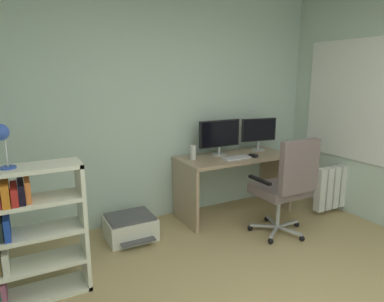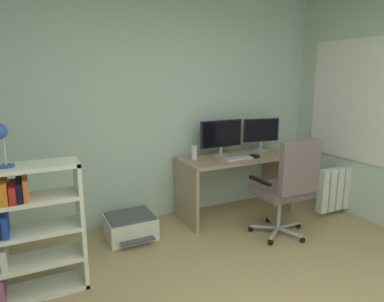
{
  "view_description": "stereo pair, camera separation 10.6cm",
  "coord_description": "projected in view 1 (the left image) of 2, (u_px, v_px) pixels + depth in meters",
  "views": [
    {
      "loc": [
        -1.45,
        -1.11,
        1.73
      ],
      "look_at": [
        0.19,
        1.96,
        0.95
      ],
      "focal_mm": 31.89,
      "sensor_mm": 36.0,
      "label": 1
    },
    {
      "loc": [
        -1.35,
        -1.16,
        1.73
      ],
      "look_at": [
        0.19,
        1.96,
        0.95
      ],
      "focal_mm": 31.89,
      "sensor_mm": 36.0,
      "label": 2
    }
  ],
  "objects": [
    {
      "name": "printer",
      "position": [
        130.0,
        227.0,
        3.68
      ],
      "size": [
        0.51,
        0.52,
        0.26
      ],
      "color": "silver",
      "rests_on": "ground"
    },
    {
      "name": "radiator",
      "position": [
        337.0,
        186.0,
        4.37
      ],
      "size": [
        0.72,
        0.1,
        0.55
      ],
      "color": "white",
      "rests_on": "ground"
    },
    {
      "name": "keyboard",
      "position": [
        237.0,
        158.0,
        4.06
      ],
      "size": [
        0.34,
        0.14,
        0.02
      ],
      "primitive_type": "cube",
      "rotation": [
        0.0,
        0.0,
        0.02
      ],
      "color": "silver",
      "rests_on": "desk"
    },
    {
      "name": "desk",
      "position": [
        234.0,
        172.0,
        4.26
      ],
      "size": [
        1.41,
        0.64,
        0.75
      ],
      "color": "tan",
      "rests_on": "ground"
    },
    {
      "name": "window_frame",
      "position": [
        351.0,
        100.0,
        4.17
      ],
      "size": [
        0.02,
        1.28,
        1.45
      ],
      "primitive_type": "cube",
      "color": "white"
    },
    {
      "name": "monitor_main",
      "position": [
        220.0,
        135.0,
        4.2
      ],
      "size": [
        0.56,
        0.18,
        0.44
      ],
      "color": "#B2B5B7",
      "rests_on": "desk"
    },
    {
      "name": "monitor_secondary",
      "position": [
        259.0,
        131.0,
        4.48
      ],
      "size": [
        0.49,
        0.18,
        0.42
      ],
      "color": "#B2B5B7",
      "rests_on": "desk"
    },
    {
      "name": "computer_mouse",
      "position": [
        253.0,
        156.0,
        4.14
      ],
      "size": [
        0.08,
        0.11,
        0.03
      ],
      "primitive_type": "cube",
      "rotation": [
        0.0,
        0.0,
        0.23
      ],
      "color": "black",
      "rests_on": "desk"
    },
    {
      "name": "wall_back",
      "position": [
        150.0,
        106.0,
        4.0
      ],
      "size": [
        4.51,
        0.1,
        2.74
      ],
      "primitive_type": "cube",
      "color": "silver",
      "rests_on": "ground"
    },
    {
      "name": "window_pane",
      "position": [
        351.0,
        100.0,
        4.17
      ],
      "size": [
        0.01,
        1.2,
        1.37
      ],
      "primitive_type": "cube",
      "color": "white"
    },
    {
      "name": "desk_lamp",
      "position": [
        1.0,
        136.0,
        2.4
      ],
      "size": [
        0.14,
        0.12,
        0.33
      ],
      "color": "#3050B3",
      "rests_on": "bookshelf"
    },
    {
      "name": "desktop_speaker",
      "position": [
        193.0,
        152.0,
        4.01
      ],
      "size": [
        0.07,
        0.07,
        0.17
      ],
      "primitive_type": "cylinder",
      "color": "silver",
      "rests_on": "desk"
    },
    {
      "name": "office_chair",
      "position": [
        287.0,
        183.0,
        3.61
      ],
      "size": [
        0.63,
        0.63,
        1.1
      ],
      "color": "#B7BABC",
      "rests_on": "ground"
    },
    {
      "name": "bookshelf",
      "position": [
        18.0,
        234.0,
        2.58
      ],
      "size": [
        0.81,
        0.3,
        1.07
      ],
      "color": "white",
      "rests_on": "ground"
    }
  ]
}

